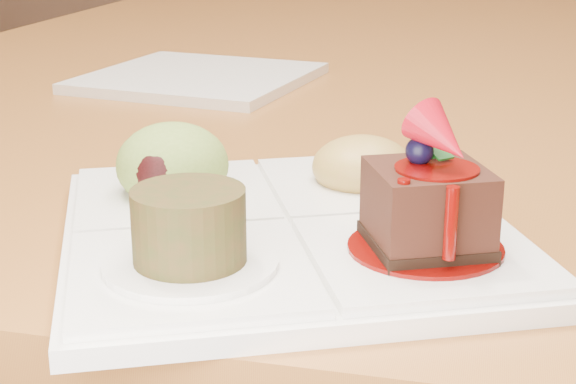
# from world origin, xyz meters

# --- Properties ---
(dining_table) EXTENTS (1.00, 1.80, 0.75)m
(dining_table) POSITION_xyz_m (0.00, 0.00, 0.68)
(dining_table) COLOR #915D25
(dining_table) RESTS_ON ground
(sampler_plate) EXTENTS (0.37, 0.37, 0.11)m
(sampler_plate) POSITION_xyz_m (0.18, -0.75, 0.77)
(sampler_plate) COLOR white
(sampler_plate) RESTS_ON dining_table
(second_plate) EXTENTS (0.27, 0.27, 0.01)m
(second_plate) POSITION_xyz_m (-0.04, -0.27, 0.76)
(second_plate) COLOR white
(second_plate) RESTS_ON dining_table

